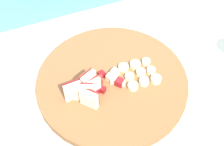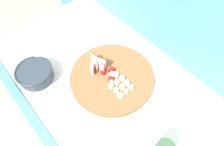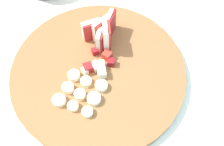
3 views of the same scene
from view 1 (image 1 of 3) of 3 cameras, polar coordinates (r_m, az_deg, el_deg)
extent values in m
cube|color=#4C8EB2|center=(1.34, 0.41, 4.03)|extent=(2.40, 0.04, 1.29)
cylinder|color=brown|center=(0.91, 0.03, -1.67)|extent=(0.40, 0.40, 0.02)
cube|color=#A32323|center=(0.85, -3.63, -3.87)|extent=(0.04, 0.04, 0.05)
cube|color=white|center=(0.84, -3.89, -4.26)|extent=(0.04, 0.04, 0.05)
cube|color=#A32323|center=(0.85, -4.84, -2.86)|extent=(0.05, 0.02, 0.06)
cube|color=beige|center=(0.85, -4.88, -3.21)|extent=(0.05, 0.03, 0.06)
cube|color=maroon|center=(0.86, -6.72, -2.71)|extent=(0.05, 0.01, 0.06)
cube|color=beige|center=(0.85, -6.57, -3.02)|extent=(0.05, 0.01, 0.06)
cube|color=#A32323|center=(0.86, -3.52, -2.12)|extent=(0.04, 0.01, 0.05)
cube|color=beige|center=(0.86, -3.27, -2.43)|extent=(0.05, 0.02, 0.05)
cube|color=#B22D23|center=(0.86, -4.28, -1.32)|extent=(0.04, 0.02, 0.07)
cube|color=white|center=(0.86, -3.92, -1.60)|extent=(0.04, 0.03, 0.07)
cube|color=maroon|center=(0.91, -1.73, -0.24)|extent=(0.02, 0.02, 0.02)
cube|color=maroon|center=(0.88, -2.45, -2.86)|extent=(0.02, 0.02, 0.01)
cube|color=#B22D23|center=(0.90, -2.19, -1.15)|extent=(0.02, 0.02, 0.02)
cube|color=beige|center=(0.91, 0.54, 0.08)|extent=(0.03, 0.03, 0.02)
cube|color=white|center=(0.90, 0.31, -1.10)|extent=(0.02, 0.02, 0.02)
cube|color=#EFE5CC|center=(0.90, -0.29, -0.76)|extent=(0.03, 0.03, 0.02)
cube|color=beige|center=(0.89, 1.77, -1.63)|extent=(0.02, 0.02, 0.02)
cube|color=maroon|center=(0.88, -1.58, -2.78)|extent=(0.02, 0.02, 0.01)
cube|color=maroon|center=(0.89, 1.26, -1.54)|extent=(0.03, 0.03, 0.02)
cylinder|color=beige|center=(0.89, 3.50, -2.22)|extent=(0.03, 0.03, 0.01)
cylinder|color=white|center=(0.90, 5.36, -1.45)|extent=(0.03, 0.03, 0.01)
cylinder|color=beige|center=(0.91, 7.35, -1.06)|extent=(0.03, 0.03, 0.01)
cylinder|color=beige|center=(0.91, 2.93, -0.65)|extent=(0.02, 0.02, 0.01)
cylinder|color=#F4EAC6|center=(0.92, 4.83, 0.04)|extent=(0.02, 0.02, 0.01)
cylinder|color=#F4EAC6|center=(0.92, 6.52, 0.41)|extent=(0.02, 0.02, 0.01)
cylinder|color=beige|center=(0.93, 1.93, 0.91)|extent=(0.03, 0.03, 0.01)
cylinder|color=beige|center=(0.93, 3.91, 1.39)|extent=(0.03, 0.03, 0.01)
cylinder|color=beige|center=(0.94, 5.70, 1.88)|extent=(0.02, 0.02, 0.01)
camera|label=2|loc=(0.60, 65.95, 33.02)|focal=30.46mm
camera|label=3|loc=(0.83, 15.68, 32.03)|focal=38.07mm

